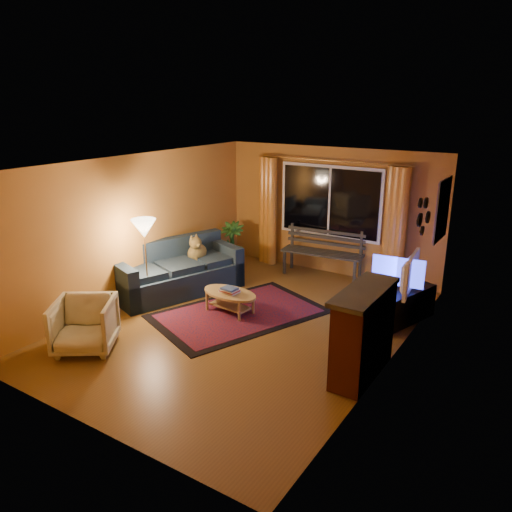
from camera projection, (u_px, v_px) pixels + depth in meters
The scene contains 22 objects.
floor at pixel (246, 325), 7.79m from camera, with size 4.50×6.00×0.02m, color brown.
ceiling at pixel (244, 163), 7.02m from camera, with size 4.50×6.00×0.02m, color white.
wall_back at pixel (330, 211), 9.82m from camera, with size 4.50×0.02×2.50m, color #BF7F32.
wall_left at pixel (136, 228), 8.57m from camera, with size 0.02×6.00×2.50m, color #BF7F32.
wall_right at pixel (395, 276), 6.24m from camera, with size 0.02×6.00×2.50m, color #BF7F32.
window at pixel (329, 202), 9.70m from camera, with size 2.00×0.02×1.30m, color black.
curtain_rod at pixel (330, 161), 9.43m from camera, with size 0.03×0.03×3.20m, color #BF8C3F.
curtain_left at pixel (268, 211), 10.45m from camera, with size 0.36×0.36×2.24m, color orange.
curtain_right at pixel (395, 228), 9.05m from camera, with size 0.36×0.36×2.24m, color orange.
bench at pixel (322, 264), 9.85m from camera, with size 1.60×0.47×0.48m, color #2E2D25.
potted_plant at pixel (232, 244), 10.42m from camera, with size 0.52×0.52×0.93m, color #235B1E.
sofa at pixel (177, 268), 8.96m from camera, with size 0.98×2.28×0.92m, color #192732.
dog at pixel (197, 250), 9.28m from camera, with size 0.30×0.41×0.45m, color olive, non-canonical shape.
armchair at pixel (84, 323), 6.92m from camera, with size 0.79×0.74×0.81m, color beige.
floor_lamp at pixel (146, 265), 8.17m from camera, with size 0.26×0.26×1.54m, color #BF8C3F.
rug at pixel (239, 314), 8.17m from camera, with size 1.70×2.69×0.02m, color maroon.
coffee_table at pixel (230, 302), 8.18m from camera, with size 1.00×1.00×0.36m, color #AD8E4B.
tv_console at pixel (401, 306), 7.83m from camera, with size 0.42×1.26×0.53m, color black.
television at pixel (404, 273), 7.67m from camera, with size 1.00×0.13×0.58m, color black.
fireplace at pixel (363, 335), 6.24m from camera, with size 0.40×1.20×1.10m, color maroon.
mirror_cluster at pixel (423, 214), 7.14m from camera, with size 0.06×0.60×0.56m, color black, non-canonical shape.
painting at pixel (442, 210), 8.10m from camera, with size 0.04×0.76×0.96m, color #DE5626.
Camera 1 is at (3.98, -5.87, 3.39)m, focal length 35.00 mm.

